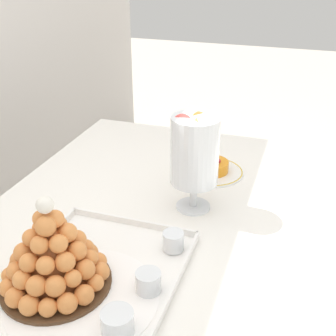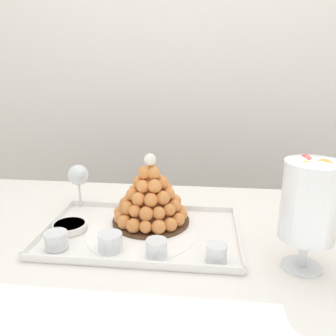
# 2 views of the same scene
# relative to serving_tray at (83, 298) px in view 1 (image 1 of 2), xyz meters

# --- Properties ---
(buffet_table) EXTENTS (1.70, 0.98, 0.73)m
(buffet_table) POSITION_rel_serving_tray_xyz_m (0.12, -0.05, -0.09)
(buffet_table) COLOR brown
(buffet_table) RESTS_ON ground_plane
(serving_tray) EXTENTS (0.56, 0.35, 0.02)m
(serving_tray) POSITION_rel_serving_tray_xyz_m (0.00, 0.00, 0.00)
(serving_tray) COLOR white
(serving_tray) RESTS_ON buffet_table
(croquembouche) EXTENTS (0.24, 0.24, 0.22)m
(croquembouche) POSITION_rel_serving_tray_xyz_m (0.02, 0.07, 0.08)
(croquembouche) COLOR #4C331E
(croquembouche) RESTS_ON serving_tray
(dessert_cup_mid_left) EXTENTS (0.06, 0.06, 0.05)m
(dessert_cup_mid_left) POSITION_rel_serving_tray_xyz_m (-0.06, -0.11, 0.02)
(dessert_cup_mid_left) COLOR silver
(dessert_cup_mid_left) RESTS_ON serving_tray
(dessert_cup_centre) EXTENTS (0.05, 0.05, 0.05)m
(dessert_cup_centre) POSITION_rel_serving_tray_xyz_m (0.06, -0.12, 0.02)
(dessert_cup_centre) COLOR silver
(dessert_cup_centre) RESTS_ON serving_tray
(dessert_cup_mid_right) EXTENTS (0.05, 0.05, 0.05)m
(dessert_cup_mid_right) POSITION_rel_serving_tray_xyz_m (0.21, -0.13, 0.02)
(dessert_cup_mid_right) COLOR silver
(dessert_cup_mid_right) RESTS_ON serving_tray
(macaron_goblet) EXTENTS (0.13, 0.13, 0.28)m
(macaron_goblet) POSITION_rel_serving_tray_xyz_m (0.42, -0.12, 0.17)
(macaron_goblet) COLOR white
(macaron_goblet) RESTS_ON buffet_table
(fruit_tart_plate) EXTENTS (0.21, 0.21, 0.05)m
(fruit_tart_plate) POSITION_rel_serving_tray_xyz_m (0.64, -0.12, 0.01)
(fruit_tart_plate) COLOR white
(fruit_tart_plate) RESTS_ON buffet_table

